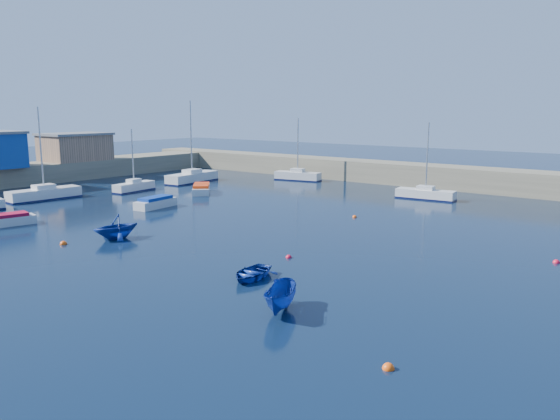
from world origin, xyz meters
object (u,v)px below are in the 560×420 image
Objects in this scene: motorboat_0 at (6,220)px; motorboat_1 at (156,203)px; brick_shed_a at (75,148)px; dinghy_center at (251,273)px; dinghy_left at (116,227)px; motorboat_2 at (201,189)px; sailboat_6 at (425,194)px; dinghy_right at (281,298)px; sailboat_4 at (192,177)px; sailboat_3 at (134,186)px; sailboat_5 at (298,176)px; sailboat_2 at (44,193)px.

motorboat_0 is 1.01× the size of motorboat_1.
brick_shed_a is at bearing 155.91° from motorboat_1.
brick_shed_a reaches higher than dinghy_center.
brick_shed_a is 38.93m from dinghy_left.
brick_shed_a reaches higher than dinghy_left.
motorboat_2 reaches higher than dinghy_center.
motorboat_1 is at bearing 133.03° from sailboat_6.
dinghy_right is at bearing -22.67° from brick_shed_a.
sailboat_4 reaches higher than dinghy_right.
motorboat_1 reaches higher than motorboat_0.
sailboat_3 is 1.55× the size of motorboat_0.
sailboat_5 is at bearing 100.30° from motorboat_0.
sailboat_3 reaches higher than motorboat_0.
motorboat_2 is (7.05, 3.79, -0.08)m from sailboat_3.
sailboat_4 is 2.12× the size of motorboat_2.
motorboat_0 is at bearing -41.40° from brick_shed_a.
motorboat_2 is at bearing 102.81° from motorboat_1.
dinghy_right is (39.07, -9.90, 0.02)m from sailboat_2.
motorboat_0 is 21.79m from motorboat_2.
brick_shed_a is 46.50m from sailboat_6.
brick_shed_a is at bearing 151.08° from motorboat_0.
sailboat_5 is (25.02, 16.70, -3.48)m from brick_shed_a.
brick_shed_a is 2.56× the size of dinghy_center.
motorboat_2 is 32.11m from dinghy_center.
sailboat_4 reaches higher than dinghy_left.
sailboat_3 is at bearing 145.71° from motorboat_1.
sailboat_2 is 0.92× the size of sailboat_4.
sailboat_4 is 18.51m from motorboat_1.
brick_shed_a is at bearing 138.56° from motorboat_2.
sailboat_5 is 20.03m from sailboat_6.
brick_shed_a is 30.28m from sailboat_5.
sailboat_2 is at bearing 122.62° from sailboat_6.
motorboat_0 is at bearing 152.46° from dinghy_right.
dinghy_center is 0.95× the size of dinghy_right.
motorboat_2 is (9.68, 13.09, -0.13)m from sailboat_2.
dinghy_right is (36.44, -19.20, 0.07)m from sailboat_3.
sailboat_3 is at bearing -9.79° from brick_shed_a.
sailboat_2 is at bearing -113.33° from sailboat_3.
sailboat_4 is 3.12× the size of dinghy_right.
motorboat_1 is (11.04, -14.86, -0.16)m from sailboat_4.
sailboat_5 is 37.53m from motorboat_0.
sailboat_6 is at bearing 70.26° from motorboat_0.
sailboat_2 reaches higher than motorboat_0.
sailboat_4 reaches higher than sailboat_6.
brick_shed_a reaches higher than dinghy_right.
motorboat_1 is at bearing 126.79° from dinghy_right.
dinghy_right is (37.13, -28.75, -0.03)m from sailboat_4.
dinghy_left reaches higher than motorboat_1.
motorboat_1 is at bearing 20.59° from sailboat_2.
brick_shed_a is 0.84× the size of sailboat_2.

